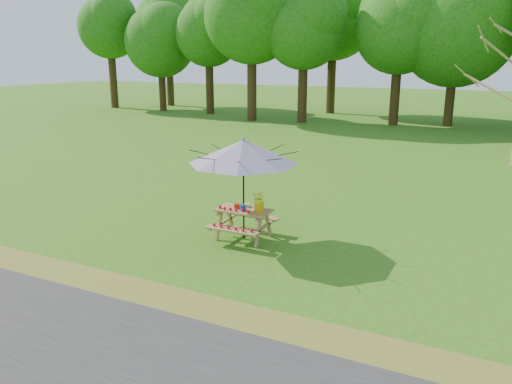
% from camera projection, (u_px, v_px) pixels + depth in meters
% --- Properties ---
extents(ground, '(120.00, 120.00, 0.00)m').
position_uv_depth(ground, '(257.00, 250.00, 10.40)').
color(ground, '#386513').
rests_on(ground, ground).
extents(drygrass_strip, '(120.00, 1.20, 0.01)m').
position_uv_depth(drygrass_strip, '(181.00, 308.00, 7.97)').
color(drygrass_strip, olive).
rests_on(drygrass_strip, ground).
extents(picnic_table, '(1.20, 1.32, 0.67)m').
position_uv_depth(picnic_table, '(244.00, 224.00, 10.99)').
color(picnic_table, '#A28049').
rests_on(picnic_table, ground).
extents(patio_umbrella, '(3.07, 3.07, 2.27)m').
position_uv_depth(patio_umbrella, '(243.00, 152.00, 10.57)').
color(patio_umbrella, black).
rests_on(patio_umbrella, ground).
extents(produce_bins, '(0.31, 0.44, 0.13)m').
position_uv_depth(produce_bins, '(242.00, 207.00, 10.92)').
color(produce_bins, red).
rests_on(produce_bins, picnic_table).
extents(tomatoes_row, '(0.77, 0.13, 0.07)m').
position_uv_depth(tomatoes_row, '(234.00, 209.00, 10.80)').
color(tomatoes_row, red).
rests_on(tomatoes_row, picnic_table).
extents(flower_bucket, '(0.32, 0.29, 0.47)m').
position_uv_depth(flower_bucket, '(259.00, 200.00, 10.70)').
color(flower_bucket, '#E5AC0C').
rests_on(flower_bucket, picnic_table).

